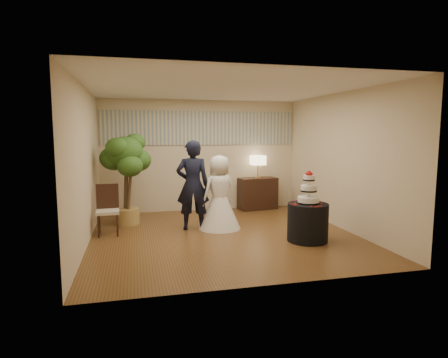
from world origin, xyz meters
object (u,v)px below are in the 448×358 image
object	(u,v)px
groom	(193,185)
table_lamp	(258,167)
side_chair	(108,210)
cake_table	(308,222)
bride	(219,192)
console	(258,193)
wedding_cake	(309,187)
ficus_tree	(126,178)

from	to	relation	value
groom	table_lamp	bearing A→B (deg)	-131.21
groom	side_chair	xyz separation A→B (m)	(-1.67, -0.04, -0.43)
groom	cake_table	world-z (taller)	groom
side_chair	cake_table	bearing A→B (deg)	-22.08
cake_table	bride	bearing A→B (deg)	136.99
cake_table	console	size ratio (longest dim) A/B	0.75
bride	wedding_cake	distance (m)	1.89
ficus_tree	side_chair	size ratio (longest dim) A/B	2.05
cake_table	side_chair	world-z (taller)	side_chair
bride	table_lamp	bearing A→B (deg)	-147.49
cake_table	ficus_tree	size ratio (longest dim) A/B	0.37
cake_table	table_lamp	size ratio (longest dim) A/B	1.27
console	table_lamp	distance (m)	0.70
wedding_cake	console	xyz separation A→B (m)	(0.04, 3.00, -0.59)
bride	table_lamp	xyz separation A→B (m)	(1.41, 1.72, 0.35)
wedding_cake	console	world-z (taller)	wedding_cake
bride	cake_table	distance (m)	1.92
bride	cake_table	bearing A→B (deg)	118.85
wedding_cake	side_chair	size ratio (longest dim) A/B	0.62
table_lamp	cake_table	bearing A→B (deg)	-90.76
ficus_tree	cake_table	bearing A→B (deg)	-33.04
groom	table_lamp	xyz separation A→B (m)	(1.96, 1.66, 0.19)
groom	cake_table	distance (m)	2.40
groom	wedding_cake	distance (m)	2.34
table_lamp	bride	bearing A→B (deg)	-129.36
console	cake_table	bearing A→B (deg)	-98.70
table_lamp	ficus_tree	size ratio (longest dim) A/B	0.29
console	side_chair	world-z (taller)	side_chair
table_lamp	console	bearing A→B (deg)	0.00
groom	table_lamp	distance (m)	2.57
bride	side_chair	bearing A→B (deg)	-18.52
console	ficus_tree	distance (m)	3.46
bride	wedding_cake	size ratio (longest dim) A/B	2.53
groom	wedding_cake	bearing A→B (deg)	153.59
bride	groom	bearing A→B (deg)	-24.20
groom	ficus_tree	size ratio (longest dim) A/B	0.91
cake_table	console	distance (m)	3.00
cake_table	table_lamp	world-z (taller)	table_lamp
bride	wedding_cake	xyz separation A→B (m)	(1.37, -1.28, 0.24)
table_lamp	side_chair	bearing A→B (deg)	-154.87
wedding_cake	table_lamp	world-z (taller)	table_lamp
ficus_tree	bride	bearing A→B (deg)	-23.98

